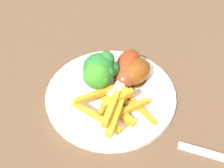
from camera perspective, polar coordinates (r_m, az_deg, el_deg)
name	(u,v)px	position (r m, az deg, el deg)	size (l,w,h in m)	color
dining_table	(118,113)	(0.57, 1.53, -7.04)	(1.30, 0.78, 0.76)	brown
dinner_plate	(112,93)	(0.46, 0.00, -2.22)	(0.26, 0.26, 0.01)	white
broccoli_floret_front	(99,74)	(0.43, -3.16, 2.41)	(0.06, 0.06, 0.07)	#93BD58
broccoli_floret_middle	(102,69)	(0.44, -2.41, 3.80)	(0.07, 0.06, 0.08)	#80BB53
carrot_fries_pile	(117,106)	(0.42, 1.11, -5.29)	(0.15, 0.15, 0.04)	orange
chicken_drumstick_near	(135,73)	(0.46, 5.74, 2.57)	(0.10, 0.11, 0.05)	#542309
chicken_drumstick_far	(128,75)	(0.46, 3.85, 2.30)	(0.08, 0.14, 0.04)	#55200E
chicken_drumstick_extra	(129,66)	(0.48, 4.13, 4.52)	(0.07, 0.12, 0.05)	#621C0C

